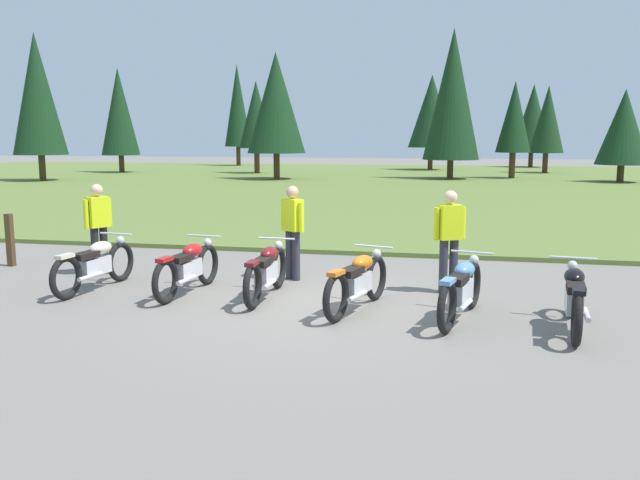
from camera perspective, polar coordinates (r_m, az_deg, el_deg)
ground_plane at (r=9.89m, az=-0.71°, el=-5.69°), size 140.00×140.00×0.00m
grass_moorland at (r=35.68m, az=8.46°, el=4.96°), size 80.00×44.00×0.10m
forest_treeline at (r=43.29m, az=3.09°, el=11.46°), size 34.26×25.92×8.65m
motorcycle_cream at (r=11.37m, az=-19.12°, el=-1.99°), size 0.62×2.10×0.88m
motorcycle_red at (r=10.71m, az=-11.50°, el=-2.33°), size 0.62×2.10×0.88m
motorcycle_maroon at (r=10.25m, az=-4.71°, el=-2.69°), size 0.62×2.10×0.88m
motorcycle_orange at (r=9.50m, az=3.33°, el=-3.61°), size 0.80×2.05×0.88m
motorcycle_sky_blue at (r=9.19m, az=12.30°, el=-4.23°), size 0.77×2.06×0.88m
motorcycle_black at (r=9.15m, az=21.40°, el=-4.71°), size 0.62×2.10×0.88m
rider_in_hivis_vest at (r=11.45m, az=-2.42°, el=1.16°), size 0.47×0.39×1.67m
rider_checking_bike at (r=12.57m, az=-18.88°, el=1.39°), size 0.37×0.49×1.67m
rider_with_back_turned at (r=10.67m, az=11.29°, el=0.42°), size 0.50×0.36×1.67m
trail_marker_post at (r=14.09m, az=-25.55°, el=-0.00°), size 0.12×0.12×1.04m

